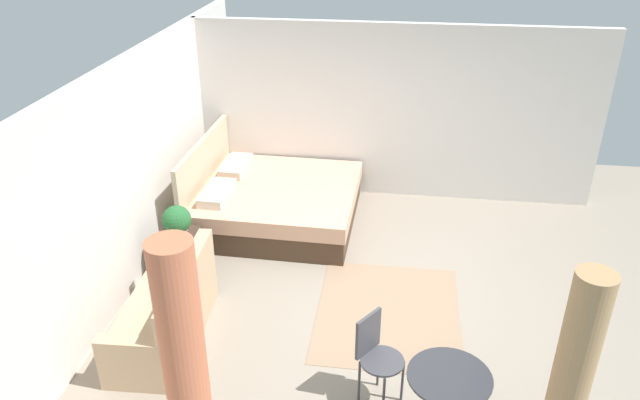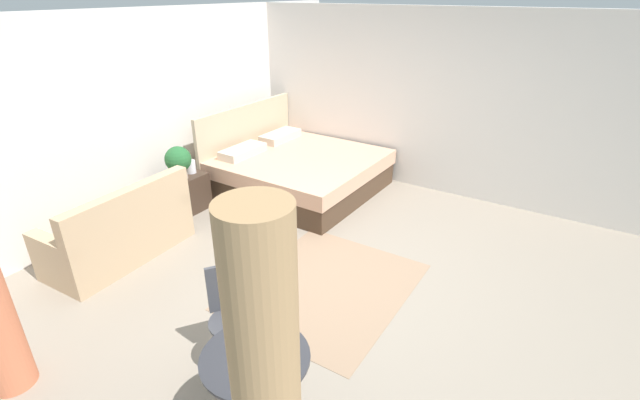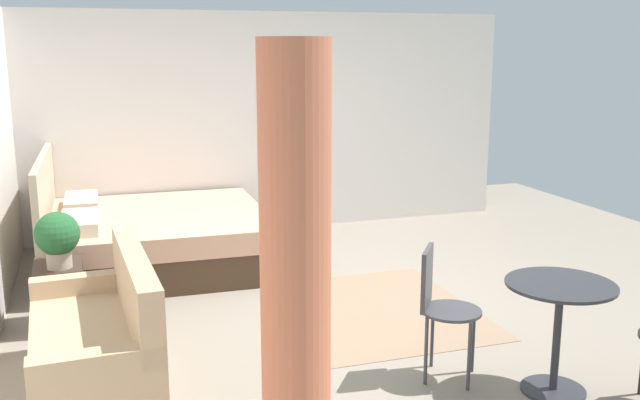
# 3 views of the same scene
# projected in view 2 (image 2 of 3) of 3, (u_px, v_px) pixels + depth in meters

# --- Properties ---
(ground_plane) EXTENTS (8.52, 8.75, 0.02)m
(ground_plane) POSITION_uv_depth(u_px,v_px,m) (328.00, 274.00, 4.72)
(ground_plane) COLOR gray
(wall_back) EXTENTS (8.52, 0.12, 2.53)m
(wall_back) POSITION_uv_depth(u_px,v_px,m) (132.00, 118.00, 5.55)
(wall_back) COLOR silver
(wall_back) RESTS_ON ground
(wall_right) EXTENTS (0.12, 5.75, 2.53)m
(wall_right) POSITION_uv_depth(u_px,v_px,m) (431.00, 103.00, 6.28)
(wall_right) COLOR silver
(wall_right) RESTS_ON ground
(area_rug) EXTENTS (1.84, 1.54, 0.01)m
(area_rug) POSITION_uv_depth(u_px,v_px,m) (326.00, 286.00, 4.50)
(area_rug) COLOR #93755B
(area_rug) RESTS_ON ground
(bed) EXTENTS (2.09, 2.14, 1.14)m
(bed) POSITION_uv_depth(u_px,v_px,m) (297.00, 170.00, 6.59)
(bed) COLOR #473323
(bed) RESTS_ON ground
(couch) EXTENTS (1.56, 0.79, 0.87)m
(couch) POSITION_uv_depth(u_px,v_px,m) (121.00, 233.00, 4.89)
(couch) COLOR tan
(couch) RESTS_ON ground
(nightstand) EXTENTS (0.50, 0.36, 0.50)m
(nightstand) POSITION_uv_depth(u_px,v_px,m) (188.00, 193.00, 5.96)
(nightstand) COLOR #38281E
(nightstand) RESTS_ON ground
(potted_plant) EXTENTS (0.33, 0.33, 0.43)m
(potted_plant) POSITION_uv_depth(u_px,v_px,m) (178.00, 161.00, 5.66)
(potted_plant) COLOR tan
(potted_plant) RESTS_ON nightstand
(vase) EXTENTS (0.13, 0.13, 0.17)m
(vase) POSITION_uv_depth(u_px,v_px,m) (191.00, 167.00, 5.92)
(vase) COLOR silver
(vase) RESTS_ON nightstand
(balcony_table) EXTENTS (0.67, 0.67, 0.72)m
(balcony_table) POSITION_uv_depth(u_px,v_px,m) (257.00, 382.00, 2.78)
(balcony_table) COLOR #2D2D33
(balcony_table) RESTS_ON ground
(cafe_chair_near_window) EXTENTS (0.54, 0.54, 0.87)m
(cafe_chair_near_window) POSITION_uv_depth(u_px,v_px,m) (232.00, 308.00, 3.38)
(cafe_chair_near_window) COLOR #3F3F44
(cafe_chair_near_window) RESTS_ON ground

